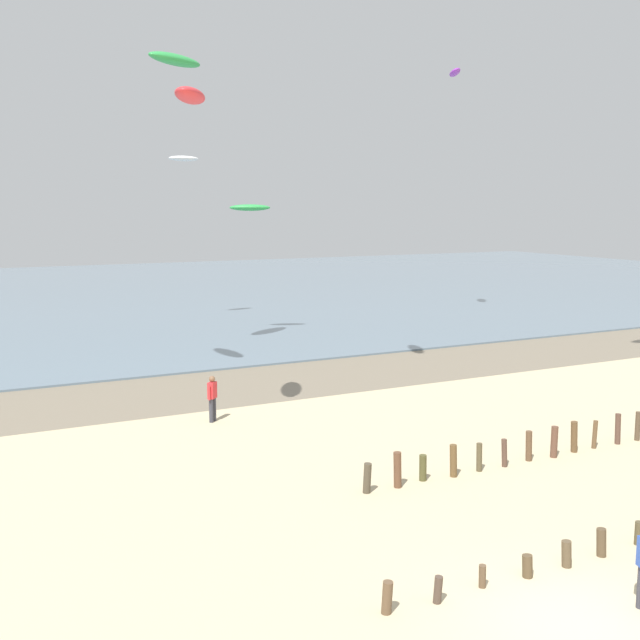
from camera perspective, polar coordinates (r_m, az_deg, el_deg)
The scene contains 10 objects.
ground_plane at distance 16.44m, azimuth 18.65°, elevation -20.51°, with size 160.00×160.00×0.00m, color #C6B58C.
wet_sand_strip at distance 33.87m, azimuth -8.06°, elevation -5.05°, with size 120.00×6.82×0.01m, color #7A6D59.
sea at distance 70.85m, azimuth -18.20°, elevation 1.67°, with size 160.00×70.00×0.10m, color slate.
groyne_mid at distance 24.99m, azimuth 14.98°, elevation -9.04°, with size 12.72×0.35×1.04m.
person_nearest_camera at distance 28.64m, azimuth -7.93°, elevation -5.65°, with size 0.44×0.42×1.71m.
kite_aloft_0 at distance 40.18m, azimuth -10.62°, elevation 18.31°, with size 3.50×1.12×0.56m, color green.
kite_aloft_3 at distance 46.13m, azimuth -5.18°, elevation 8.24°, with size 2.38×0.76×0.38m, color green.
kite_aloft_4 at distance 52.55m, azimuth -9.99°, elevation 11.63°, with size 2.18×0.70×0.35m, color white.
kite_aloft_7 at distance 26.41m, azimuth -9.53°, elevation 15.97°, with size 2.77×0.89×0.44m, color red.
kite_aloft_8 at distance 55.09m, azimuth 9.90°, elevation 17.51°, with size 2.33×0.75×0.37m, color purple.
Camera 1 is at (-10.54, -9.89, 7.82)m, focal length 43.48 mm.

